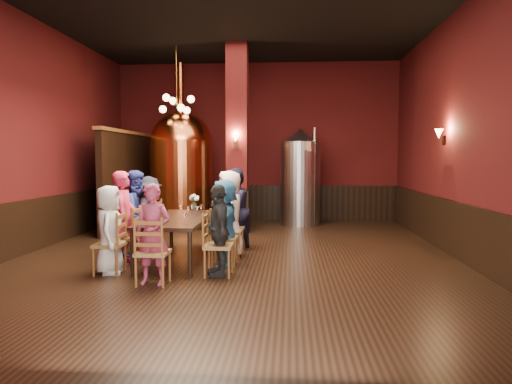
# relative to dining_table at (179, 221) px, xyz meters

# --- Properties ---
(room) EXTENTS (10.00, 10.02, 4.50)m
(room) POSITION_rel_dining_table_xyz_m (0.96, 0.42, 1.56)
(room) COLOR black
(room) RESTS_ON ground
(wainscot_right) EXTENTS (0.08, 9.90, 1.00)m
(wainscot_right) POSITION_rel_dining_table_xyz_m (4.92, 0.42, -0.19)
(wainscot_right) COLOR black
(wainscot_right) RESTS_ON ground
(wainscot_back) EXTENTS (7.90, 0.08, 1.00)m
(wainscot_back) POSITION_rel_dining_table_xyz_m (0.96, 5.38, -0.19)
(wainscot_back) COLOR black
(wainscot_back) RESTS_ON ground
(wainscot_left) EXTENTS (0.08, 9.90, 1.00)m
(wainscot_left) POSITION_rel_dining_table_xyz_m (-3.00, 0.42, -0.19)
(wainscot_left) COLOR black
(wainscot_left) RESTS_ON ground
(column) EXTENTS (0.58, 0.58, 4.50)m
(column) POSITION_rel_dining_table_xyz_m (0.66, 3.22, 1.56)
(column) COLOR #4C1010
(column) RESTS_ON ground
(partition) EXTENTS (0.22, 3.50, 2.40)m
(partition) POSITION_rel_dining_table_xyz_m (-2.24, 3.62, 0.51)
(partition) COLOR black
(partition) RESTS_ON ground
(pendant_cluster) EXTENTS (0.90, 0.90, 1.70)m
(pendant_cluster) POSITION_rel_dining_table_xyz_m (-0.84, 3.32, 2.41)
(pendant_cluster) COLOR #A57226
(pendant_cluster) RESTS_ON room
(sconce_wall) EXTENTS (0.20, 0.20, 0.36)m
(sconce_wall) POSITION_rel_dining_table_xyz_m (4.86, 1.22, 1.51)
(sconce_wall) COLOR black
(sconce_wall) RESTS_ON room
(sconce_column) EXTENTS (0.20, 0.20, 0.36)m
(sconce_column) POSITION_rel_dining_table_xyz_m (0.66, 2.92, 1.51)
(sconce_column) COLOR black
(sconce_column) RESTS_ON column
(dining_table) EXTENTS (1.01, 2.40, 0.75)m
(dining_table) POSITION_rel_dining_table_xyz_m (0.00, 0.00, 0.00)
(dining_table) COLOR black
(dining_table) RESTS_ON ground
(chair_0) EXTENTS (0.46, 0.46, 0.92)m
(chair_0) POSITION_rel_dining_table_xyz_m (-0.85, -1.00, -0.23)
(chair_0) COLOR #965C26
(chair_0) RESTS_ON ground
(person_0) EXTENTS (0.57, 0.75, 1.36)m
(person_0) POSITION_rel_dining_table_xyz_m (-0.85, -1.00, -0.01)
(person_0) COLOR silver
(person_0) RESTS_ON ground
(chair_1) EXTENTS (0.46, 0.46, 0.92)m
(chair_1) POSITION_rel_dining_table_xyz_m (-0.85, -0.33, -0.23)
(chair_1) COLOR #965C26
(chair_1) RESTS_ON ground
(person_1) EXTENTS (0.43, 0.61, 1.57)m
(person_1) POSITION_rel_dining_table_xyz_m (-0.85, -0.33, 0.10)
(person_1) COLOR #C72249
(person_1) RESTS_ON ground
(chair_2) EXTENTS (0.46, 0.46, 0.92)m
(chair_2) POSITION_rel_dining_table_xyz_m (-0.85, 0.33, -0.23)
(chair_2) COLOR #965C26
(chair_2) RESTS_ON ground
(person_2) EXTENTS (0.56, 0.83, 1.56)m
(person_2) POSITION_rel_dining_table_xyz_m (-0.85, 0.33, 0.09)
(person_2) COLOR navy
(person_2) RESTS_ON ground
(chair_3) EXTENTS (0.46, 0.46, 0.92)m
(chair_3) POSITION_rel_dining_table_xyz_m (-0.85, 1.00, -0.23)
(chair_3) COLOR #965C26
(chair_3) RESTS_ON ground
(person_3) EXTENTS (0.67, 0.99, 1.43)m
(person_3) POSITION_rel_dining_table_xyz_m (-0.85, 1.00, 0.03)
(person_3) COLOR black
(person_3) RESTS_ON ground
(chair_4) EXTENTS (0.46, 0.46, 0.92)m
(chair_4) POSITION_rel_dining_table_xyz_m (0.85, -1.00, -0.23)
(chair_4) COLOR #965C26
(chair_4) RESTS_ON ground
(person_4) EXTENTS (0.57, 0.88, 1.39)m
(person_4) POSITION_rel_dining_table_xyz_m (0.85, -1.00, 0.01)
(person_4) COLOR black
(person_4) RESTS_ON ground
(chair_5) EXTENTS (0.46, 0.46, 0.92)m
(chair_5) POSITION_rel_dining_table_xyz_m (0.85, -0.33, -0.23)
(chair_5) COLOR #965C26
(chair_5) RESTS_ON ground
(person_5) EXTENTS (0.54, 1.36, 1.44)m
(person_5) POSITION_rel_dining_table_xyz_m (0.85, -0.33, 0.03)
(person_5) COLOR teal
(person_5) RESTS_ON ground
(chair_6) EXTENTS (0.46, 0.46, 0.92)m
(chair_6) POSITION_rel_dining_table_xyz_m (0.85, 0.33, -0.23)
(chair_6) COLOR #965C26
(chair_6) RESTS_ON ground
(person_6) EXTENTS (0.68, 0.86, 1.56)m
(person_6) POSITION_rel_dining_table_xyz_m (0.85, 0.33, 0.09)
(person_6) COLOR white
(person_6) RESTS_ON ground
(chair_7) EXTENTS (0.46, 0.46, 0.92)m
(chair_7) POSITION_rel_dining_table_xyz_m (0.85, 1.00, -0.23)
(chair_7) COLOR #965C26
(chair_7) RESTS_ON ground
(person_7) EXTENTS (0.64, 0.86, 1.59)m
(person_7) POSITION_rel_dining_table_xyz_m (0.85, 1.00, 0.11)
(person_7) COLOR black
(person_7) RESTS_ON ground
(chair_8) EXTENTS (0.46, 0.46, 0.92)m
(chair_8) POSITION_rel_dining_table_xyz_m (0.01, -1.55, -0.23)
(chair_8) COLOR #965C26
(chair_8) RESTS_ON ground
(person_8) EXTENTS (0.56, 0.40, 1.43)m
(person_8) POSITION_rel_dining_table_xyz_m (0.01, -1.55, 0.03)
(person_8) COLOR #94314D
(person_8) RESTS_ON ground
(copper_kettle) EXTENTS (1.85, 1.85, 4.23)m
(copper_kettle) POSITION_rel_dining_table_xyz_m (-0.91, 3.99, 0.86)
(copper_kettle) COLOR black
(copper_kettle) RESTS_ON ground
(steel_vessel) EXTENTS (1.41, 1.41, 2.57)m
(steel_vessel) POSITION_rel_dining_table_xyz_m (2.20, 4.43, 0.60)
(steel_vessel) COLOR #B2B2B7
(steel_vessel) RESTS_ON ground
(rose_vase) EXTENTS (0.20, 0.20, 0.33)m
(rose_vase) POSITION_rel_dining_table_xyz_m (0.06, 1.00, 0.28)
(rose_vase) COLOR white
(rose_vase) RESTS_ON dining_table
(wine_glass_0) EXTENTS (0.07, 0.07, 0.17)m
(wine_glass_0) POSITION_rel_dining_table_xyz_m (0.11, 0.24, 0.15)
(wine_glass_0) COLOR white
(wine_glass_0) RESTS_ON dining_table
(wine_glass_1) EXTENTS (0.07, 0.07, 0.17)m
(wine_glass_1) POSITION_rel_dining_table_xyz_m (-0.06, 0.38, 0.15)
(wine_glass_1) COLOR white
(wine_glass_1) RESTS_ON dining_table
(wine_glass_2) EXTENTS (0.07, 0.07, 0.17)m
(wine_glass_2) POSITION_rel_dining_table_xyz_m (0.10, 0.58, 0.15)
(wine_glass_2) COLOR white
(wine_glass_2) RESTS_ON dining_table
(wine_glass_3) EXTENTS (0.07, 0.07, 0.17)m
(wine_glass_3) POSITION_rel_dining_table_xyz_m (-0.22, -1.00, 0.15)
(wine_glass_3) COLOR white
(wine_glass_3) RESTS_ON dining_table
(wine_glass_4) EXTENTS (0.07, 0.07, 0.17)m
(wine_glass_4) POSITION_rel_dining_table_xyz_m (-0.12, -0.38, 0.15)
(wine_glass_4) COLOR white
(wine_glass_4) RESTS_ON dining_table
(wine_glass_5) EXTENTS (0.07, 0.07, 0.17)m
(wine_glass_5) POSITION_rel_dining_table_xyz_m (-0.34, -0.07, 0.15)
(wine_glass_5) COLOR white
(wine_glass_5) RESTS_ON dining_table
(wine_glass_6) EXTENTS (0.07, 0.07, 0.17)m
(wine_glass_6) POSITION_rel_dining_table_xyz_m (0.29, 0.52, 0.15)
(wine_glass_6) COLOR white
(wine_glass_6) RESTS_ON dining_table
(wine_glass_7) EXTENTS (0.07, 0.07, 0.17)m
(wine_glass_7) POSITION_rel_dining_table_xyz_m (0.28, -0.73, 0.15)
(wine_glass_7) COLOR white
(wine_glass_7) RESTS_ON dining_table
(wine_glass_8) EXTENTS (0.07, 0.07, 0.17)m
(wine_glass_8) POSITION_rel_dining_table_xyz_m (0.28, 0.21, 0.15)
(wine_glass_8) COLOR white
(wine_glass_8) RESTS_ON dining_table
(wine_glass_9) EXTENTS (0.07, 0.07, 0.17)m
(wine_glass_9) POSITION_rel_dining_table_xyz_m (-0.28, -0.33, 0.15)
(wine_glass_9) COLOR white
(wine_glass_9) RESTS_ON dining_table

